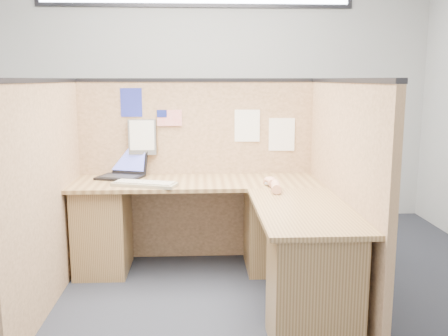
{
  "coord_description": "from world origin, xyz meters",
  "views": [
    {
      "loc": [
        0.02,
        -3.19,
        1.52
      ],
      "look_at": [
        0.21,
        0.5,
        0.86
      ],
      "focal_mm": 40.0,
      "sensor_mm": 36.0,
      "label": 1
    }
  ],
  "objects": [
    {
      "name": "cubicle_partitions",
      "position": [
        0.0,
        0.43,
        0.77
      ],
      "size": [
        2.06,
        1.83,
        1.53
      ],
      "color": "brown",
      "rests_on": "floor"
    },
    {
      "name": "hand_forearm",
      "position": [
        0.57,
        0.35,
        0.77
      ],
      "size": [
        0.1,
        0.36,
        0.08
      ],
      "color": "tan",
      "rests_on": "l_desk"
    },
    {
      "name": "file_holder",
      "position": [
        -0.45,
        0.94,
        1.05
      ],
      "size": [
        0.23,
        0.05,
        0.29
      ],
      "color": "slate",
      "rests_on": "cubicle_partitions"
    },
    {
      "name": "blue_poster",
      "position": [
        -0.53,
        0.97,
        1.33
      ],
      "size": [
        0.18,
        0.0,
        0.23
      ],
      "primitive_type": "cube",
      "rotation": [
        0.0,
        0.0,
        -0.0
      ],
      "color": "#212A98",
      "rests_on": "cubicle_partitions"
    },
    {
      "name": "wall_front",
      "position": [
        0.0,
        -2.25,
        1.4
      ],
      "size": [
        5.0,
        0.0,
        5.0
      ],
      "primitive_type": "plane",
      "rotation": [
        -1.57,
        0.0,
        0.0
      ],
      "color": "#A6A9AB",
      "rests_on": "floor"
    },
    {
      "name": "american_flag",
      "position": [
        -0.24,
        0.96,
        1.19
      ],
      "size": [
        0.21,
        0.01,
        0.36
      ],
      "color": "olive",
      "rests_on": "cubicle_partitions"
    },
    {
      "name": "wall_back",
      "position": [
        0.0,
        2.25,
        1.4
      ],
      "size": [
        5.0,
        0.0,
        5.0
      ],
      "primitive_type": "plane",
      "rotation": [
        1.57,
        0.0,
        0.0
      ],
      "color": "#A6A9AB",
      "rests_on": "floor"
    },
    {
      "name": "paper_right",
      "position": [
        0.72,
        0.97,
        1.06
      ],
      "size": [
        0.22,
        0.01,
        0.28
      ],
      "primitive_type": "cube",
      "rotation": [
        0.0,
        0.0,
        -0.05
      ],
      "color": "white",
      "rests_on": "cubicle_partitions"
    },
    {
      "name": "paper_left",
      "position": [
        0.43,
        0.97,
        1.14
      ],
      "size": [
        0.21,
        0.01,
        0.27
      ],
      "primitive_type": "cube",
      "rotation": [
        0.0,
        0.0,
        -0.04
      ],
      "color": "white",
      "rests_on": "cubicle_partitions"
    },
    {
      "name": "mouse",
      "position": [
        0.56,
        0.48,
        0.75
      ],
      "size": [
        0.11,
        0.07,
        0.04
      ],
      "primitive_type": "ellipsoid",
      "rotation": [
        0.0,
        0.0,
        0.07
      ],
      "color": "silver",
      "rests_on": "l_desk"
    },
    {
      "name": "laptop",
      "position": [
        -0.62,
        0.88,
        0.79
      ],
      "size": [
        0.4,
        0.43,
        0.25
      ],
      "rotation": [
        0.0,
        0.0,
        -0.33
      ],
      "color": "black",
      "rests_on": "l_desk"
    },
    {
      "name": "keyboard",
      "position": [
        -0.39,
        0.51,
        0.75
      ],
      "size": [
        0.52,
        0.3,
        0.03
      ],
      "rotation": [
        0.0,
        0.0,
        -0.3
      ],
      "color": "gray",
      "rests_on": "l_desk"
    },
    {
      "name": "l_desk",
      "position": [
        0.18,
        0.29,
        0.39
      ],
      "size": [
        1.95,
        1.75,
        0.73
      ],
      "color": "brown",
      "rests_on": "floor"
    },
    {
      "name": "floor",
      "position": [
        0.0,
        0.0,
        0.0
      ],
      "size": [
        5.0,
        5.0,
        0.0
      ],
      "primitive_type": "plane",
      "color": "black",
      "rests_on": "ground"
    }
  ]
}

